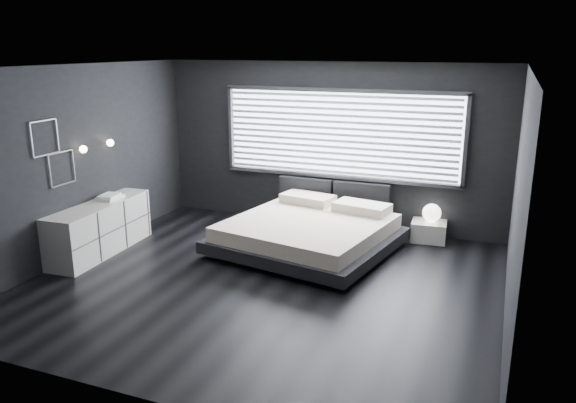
% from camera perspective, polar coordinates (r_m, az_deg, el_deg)
% --- Properties ---
extents(room, '(6.04, 6.00, 2.80)m').
position_cam_1_polar(room, '(7.13, -2.51, 2.16)').
color(room, black).
rests_on(room, ground).
extents(window, '(4.14, 0.09, 1.52)m').
position_cam_1_polar(window, '(9.51, 5.25, 6.79)').
color(window, white).
rests_on(window, ground).
extents(headboard, '(1.96, 0.16, 0.52)m').
position_cam_1_polar(headboard, '(9.69, 4.61, 0.69)').
color(headboard, black).
rests_on(headboard, ground).
extents(sconce_near, '(0.18, 0.11, 0.11)m').
position_cam_1_polar(sconce_near, '(8.69, -20.10, 5.01)').
color(sconce_near, silver).
rests_on(sconce_near, ground).
extents(sconce_far, '(0.18, 0.11, 0.11)m').
position_cam_1_polar(sconce_far, '(9.14, -17.63, 5.71)').
color(sconce_far, silver).
rests_on(sconce_far, ground).
extents(wall_art_upper, '(0.01, 0.48, 0.48)m').
position_cam_1_polar(wall_art_upper, '(8.28, -23.47, 5.95)').
color(wall_art_upper, '#47474C').
rests_on(wall_art_upper, ground).
extents(wall_art_lower, '(0.01, 0.48, 0.48)m').
position_cam_1_polar(wall_art_lower, '(8.54, -21.96, 3.15)').
color(wall_art_lower, '#47474C').
rests_on(wall_art_lower, ground).
extents(bed, '(2.83, 2.74, 0.63)m').
position_cam_1_polar(bed, '(8.61, 2.13, -3.11)').
color(bed, black).
rests_on(bed, ground).
extents(nightstand, '(0.58, 0.49, 0.32)m').
position_cam_1_polar(nightstand, '(9.35, 14.10, -2.93)').
color(nightstand, silver).
rests_on(nightstand, ground).
extents(orb_lamp, '(0.29, 0.29, 0.29)m').
position_cam_1_polar(orb_lamp, '(9.28, 14.40, -1.12)').
color(orb_lamp, white).
rests_on(orb_lamp, nightstand).
extents(dresser, '(0.64, 1.95, 0.77)m').
position_cam_1_polar(dresser, '(8.96, -18.55, -2.57)').
color(dresser, silver).
rests_on(dresser, ground).
extents(book_stack, '(0.30, 0.39, 0.08)m').
position_cam_1_polar(book_stack, '(9.05, -17.66, 0.46)').
color(book_stack, white).
rests_on(book_stack, dresser).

